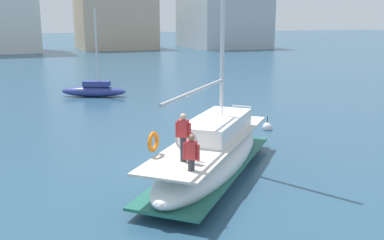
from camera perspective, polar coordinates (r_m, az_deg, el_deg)
name	(u,v)px	position (r m, az deg, el deg)	size (l,w,h in m)	color
ground_plane	(188,164)	(18.49, -0.48, -5.76)	(400.00, 400.00, 0.00)	#284C66
main_sailboat	(212,153)	(16.97, 2.64, -4.30)	(8.31, 8.66, 12.26)	white
moored_sloop_near	(94,90)	(35.41, -12.61, 3.85)	(5.15, 3.33, 6.88)	navy
mooring_buoy	(267,127)	(24.45, 9.74, -0.92)	(0.52, 0.52, 0.86)	silver
waterfront_buildings	(65,6)	(90.58, -16.15, 14.05)	(84.90, 21.06, 23.37)	silver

